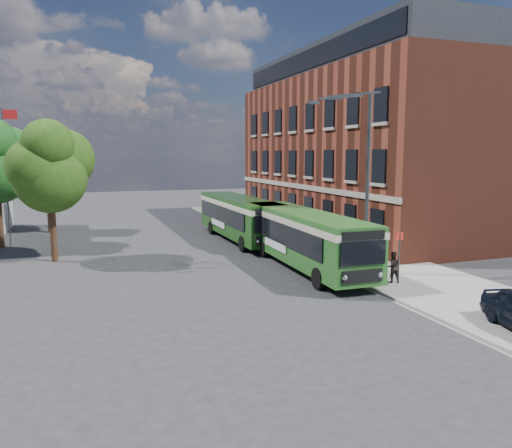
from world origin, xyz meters
name	(u,v)px	position (x,y,z in m)	size (l,w,h in m)	color
ground	(254,276)	(0.00, 0.00, 0.00)	(120.00, 120.00, 0.00)	#28282A
pavement	(310,240)	(7.00, 8.00, 0.07)	(6.00, 48.00, 0.15)	gray
kerb_line	(269,244)	(3.95, 8.00, 0.01)	(0.12, 48.00, 0.01)	beige
brick_office	(368,143)	(14.00, 12.00, 6.97)	(12.10, 26.00, 14.20)	maroon
flagpole	(7,172)	(-12.45, 13.00, 4.94)	(0.95, 0.10, 9.00)	#3B3E41
street_lamp	(361,181)	(4.84, -2.00, 4.79)	(2.96, 2.38, 9.00)	#3B3E41
bus_stop_sign	(399,254)	(5.60, -4.20, 1.51)	(0.35, 0.08, 2.52)	#3B3E41
bus_front	(304,234)	(3.16, 0.81, 1.83)	(2.89, 12.39, 3.02)	#296522
bus_rear	(239,214)	(2.55, 10.21, 1.83)	(2.73, 12.20, 3.02)	#1C4D14
pedestrian_a	(371,263)	(4.60, -3.43, 1.00)	(0.62, 0.41, 1.71)	black
pedestrian_b	(392,267)	(5.42, -3.99, 0.88)	(0.71, 0.55, 1.46)	black
tree_left	(51,166)	(-9.52, 6.99, 5.41)	(4.72, 4.49, 7.97)	#351F13
tree_right	(48,171)	(-10.22, 18.53, 4.76)	(4.16, 3.96, 7.03)	#351F13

